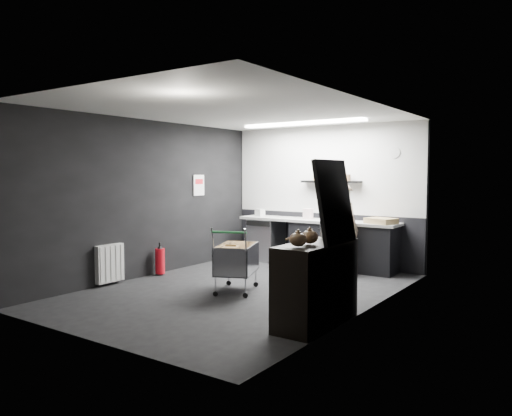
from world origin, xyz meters
The scene contains 22 objects.
floor centered at (0.00, 0.00, 0.00)m, with size 5.50×5.50×0.00m, color black.
ceiling centered at (0.00, 0.00, 2.70)m, with size 5.50×5.50×0.00m, color silver.
wall_back centered at (0.00, 2.75, 1.35)m, with size 5.50×5.50×0.00m, color black.
wall_front centered at (0.00, -2.75, 1.35)m, with size 5.50×5.50×0.00m, color black.
wall_left centered at (-2.00, 0.00, 1.35)m, with size 5.50×5.50×0.00m, color black.
wall_right centered at (2.00, 0.00, 1.35)m, with size 5.50×5.50×0.00m, color black.
kitchen_wall_panel centered at (0.00, 2.73, 1.85)m, with size 3.95×0.02×1.70m, color silver.
dado_panel centered at (0.00, 2.73, 0.50)m, with size 3.95×0.02×1.00m, color black.
floating_shelf centered at (0.20, 2.62, 1.62)m, with size 1.20×0.22×0.04m, color black.
wall_clock centered at (1.40, 2.72, 2.15)m, with size 0.20×0.20×0.03m, color silver.
poster centered at (-1.98, 1.30, 1.55)m, with size 0.02×0.30×0.40m, color white.
poster_red_band centered at (-1.98, 1.30, 1.62)m, with size 0.01×0.22×0.10m, color red.
radiator centered at (-1.94, -0.90, 0.35)m, with size 0.10×0.50×0.60m, color silver.
ceiling_strip centered at (0.00, 1.85, 2.67)m, with size 2.40×0.20×0.04m, color white.
prep_counter centered at (0.14, 2.42, 0.46)m, with size 3.20×0.61×0.90m.
person centered at (0.77, 1.97, 0.80)m, with size 0.59×0.39×1.61m, color #C1B299.
shopping_cart centered at (-0.03, -0.09, 0.46)m, with size 0.83×1.07×0.97m.
sideboard centered at (1.75, -0.84, 0.61)m, with size 0.55×1.29×1.94m.
fire_extinguisher centered at (-1.85, 0.11, 0.26)m, with size 0.17×0.17×0.54m.
cardboard_box centered at (1.30, 2.37, 0.95)m, with size 0.49×0.37×0.10m, color tan.
pink_tub centered at (-0.18, 2.42, 1.00)m, with size 0.20×0.20×0.20m, color silver.
white_container centered at (-1.27, 2.37, 0.98)m, with size 0.17×0.13×0.15m, color silver.
Camera 1 is at (4.45, -6.03, 1.78)m, focal length 35.00 mm.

